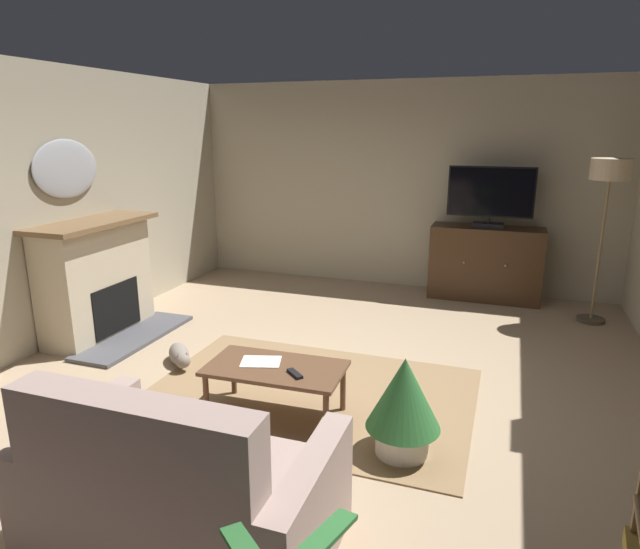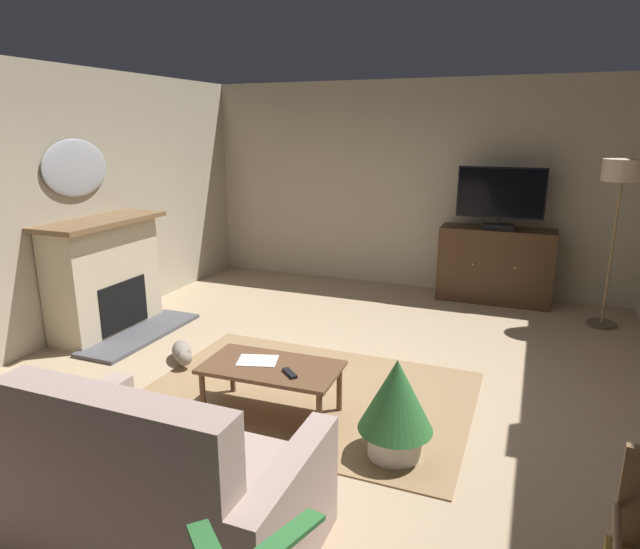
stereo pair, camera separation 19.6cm
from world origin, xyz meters
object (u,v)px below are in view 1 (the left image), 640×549
fireplace (98,281)px  tv_remote (295,374)px  cat (180,355)px  wall_mirror_oval (66,169)px  coffee_table (275,372)px  potted_plant_on_hearth_side (404,402)px  floor_lamp (609,185)px  tv_cabinet (485,265)px  sofa_floral (179,496)px  television (491,196)px  folded_newspaper (261,362)px

fireplace → tv_remote: bearing=-21.9°
tv_remote → cat: tv_remote is taller
wall_mirror_oval → tv_remote: bearing=-20.2°
fireplace → tv_remote: 2.88m
coffee_table → cat: size_ratio=1.82×
wall_mirror_oval → potted_plant_on_hearth_side: (3.73, -1.16, -1.36)m
coffee_table → floor_lamp: 4.24m
cat → tv_cabinet: bearing=50.0°
cat → fireplace: bearing=161.9°
coffee_table → cat: coffee_table is taller
tv_remote → fireplace: bearing=-161.0°
tv_remote → sofa_floral: size_ratio=0.11×
television → floor_lamp: bearing=-19.6°
folded_newspaper → wall_mirror_oval: bearing=142.9°
folded_newspaper → potted_plant_on_hearth_side: bearing=-27.7°
wall_mirror_oval → cat: 2.25m
television → potted_plant_on_hearth_side: 3.92m
cat → tv_remote: bearing=-25.0°
floor_lamp → tv_cabinet: bearing=158.2°
tv_cabinet → potted_plant_on_hearth_side: size_ratio=1.95×
wall_mirror_oval → floor_lamp: wall_mirror_oval is taller
tv_remote → potted_plant_on_hearth_side: bearing=34.6°
fireplace → tv_remote: size_ratio=8.54×
television → floor_lamp: 1.32m
television → cat: size_ratio=1.78×
fireplace → sofa_floral: bearing=-43.4°
television → tv_cabinet: bearing=90.0°
tv_remote → television: bearing=113.8°
potted_plant_on_hearth_side → fireplace: bearing=161.5°
potted_plant_on_hearth_side → floor_lamp: size_ratio=0.38×
wall_mirror_oval → potted_plant_on_hearth_side: bearing=-17.3°
television → potted_plant_on_hearth_side: television is taller
fireplace → wall_mirror_oval: wall_mirror_oval is taller
tv_cabinet → television: size_ratio=1.34×
folded_newspaper → cat: folded_newspaper is taller
wall_mirror_oval → coffee_table: bearing=-19.8°
wall_mirror_oval → folded_newspaper: size_ratio=2.89×
coffee_table → folded_newspaper: (-0.14, 0.03, 0.05)m
coffee_table → cat: (-1.25, 0.58, -0.28)m
potted_plant_on_hearth_side → floor_lamp: bearing=65.2°
wall_mirror_oval → floor_lamp: bearing=22.5°
folded_newspaper → cat: 1.28m
coffee_table → wall_mirror_oval: bearing=160.2°
tv_cabinet → folded_newspaper: bearing=-112.1°
cat → floor_lamp: floor_lamp is taller
tv_cabinet → tv_remote: size_ratio=8.16×
fireplace → television: size_ratio=1.40×
floor_lamp → tv_remote: bearing=-126.0°
wall_mirror_oval → tv_cabinet: bearing=33.4°
television → cat: television is taller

